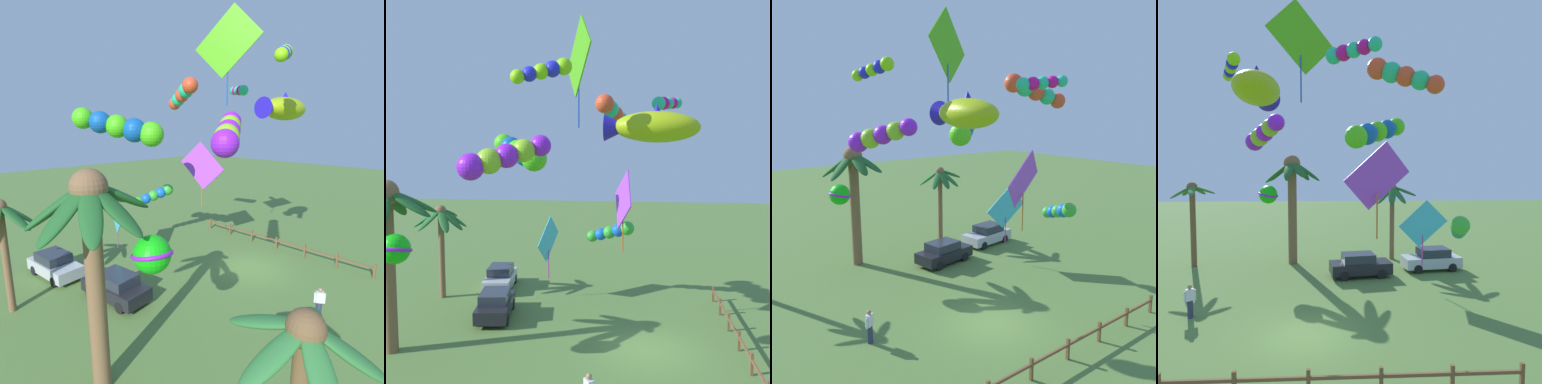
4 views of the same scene
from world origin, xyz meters
TOP-DOWN VIEW (x-y plane):
  - ground_plane at (0.00, 0.00)m, footprint 120.00×120.00m
  - palm_tree_0 at (5.85, 12.55)m, footprint 3.41×3.31m
  - palm_tree_2 at (-1.65, 11.66)m, footprint 4.11×4.30m
  - rail_fence at (0.45, -4.24)m, footprint 13.57×0.12m
  - parked_car_0 at (8.10, 9.49)m, footprint 4.07×2.14m
  - parked_car_1 at (3.03, 8.21)m, footprint 4.10×2.24m
  - kite_tube_0 at (-3.81, 3.97)m, footprint 1.29×2.15m
  - kite_tube_1 at (3.80, 6.91)m, footprint 3.95×3.68m
  - kite_tube_2 at (1.95, -0.86)m, footprint 2.10×1.56m
  - kite_fish_3 at (-1.73, 0.01)m, footprint 1.87×3.92m
  - kite_tube_4 at (7.32, 2.01)m, footprint 1.52×3.02m
  - kite_diamond_5 at (6.53, 5.89)m, footprint 2.71×0.81m
  - kite_diamond_6 at (3.24, 1.22)m, footprint 3.09×0.91m
  - kite_tube_7 at (-2.62, 5.96)m, footprint 2.63×3.45m
  - kite_ball_8 at (-3.16, 10.42)m, footprint 1.74×1.74m
  - kite_tube_9 at (4.43, 1.81)m, footprint 3.39×1.87m
  - kite_diamond_10 at (-0.27, 3.14)m, footprint 3.19×1.46m

SIDE VIEW (x-z plane):
  - ground_plane at x=0.00m, z-range 0.00..0.00m
  - rail_fence at x=0.45m, z-range 0.11..1.06m
  - parked_car_0 at x=8.10m, z-range 0.00..1.51m
  - parked_car_1 at x=3.03m, z-range 0.00..1.51m
  - kite_diamond_5 at x=6.53m, z-range 1.77..5.69m
  - kite_tube_4 at x=7.32m, z-range 3.43..4.91m
  - palm_tree_0 at x=5.85m, z-range 1.61..7.47m
  - kite_ball_8 at x=-3.16m, z-range 4.56..5.82m
  - palm_tree_2 at x=-1.65m, z-range 1.82..9.78m
  - kite_diamond_6 at x=3.24m, z-range 4.43..8.83m
  - kite_tube_7 at x=-2.62m, z-range 8.05..9.89m
  - kite_tube_1 at x=3.80m, z-range 8.14..10.21m
  - kite_fish_3 at x=-1.73m, z-range 9.41..10.99m
  - kite_tube_9 at x=4.43m, z-range 10.37..12.19m
  - kite_tube_2 at x=1.95m, z-range 11.13..11.89m
  - kite_tube_0 at x=-3.81m, z-range 11.61..12.64m
  - kite_diamond_10 at x=-0.27m, z-range 10.86..15.69m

